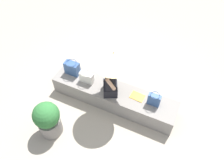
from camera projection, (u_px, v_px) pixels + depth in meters
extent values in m
plane|color=#9E9384|center=(113.00, 102.00, 4.94)|extent=(14.00, 14.00, 0.00)
cube|color=gray|center=(114.00, 96.00, 4.79)|extent=(2.70, 0.58, 0.41)
cube|color=black|center=(110.00, 88.00, 4.53)|extent=(0.40, 0.43, 0.22)
cube|color=black|center=(110.00, 77.00, 4.26)|extent=(0.32, 0.38, 0.48)
sphere|color=tan|center=(110.00, 64.00, 4.00)|extent=(0.20, 0.20, 0.20)
cylinder|color=tan|center=(110.00, 68.00, 4.37)|extent=(0.21, 0.15, 0.32)
cylinder|color=tan|center=(111.00, 84.00, 4.11)|extent=(0.21, 0.15, 0.32)
cylinder|color=#B7B7BC|center=(114.00, 75.00, 4.14)|extent=(0.02, 0.02, 1.14)
cone|color=#DBBC7F|center=(114.00, 56.00, 3.78)|extent=(0.84, 0.84, 0.19)
sphere|color=#B7B7BC|center=(114.00, 52.00, 3.69)|extent=(0.03, 0.03, 0.03)
cube|color=silver|center=(87.00, 78.00, 4.70)|extent=(0.29, 0.12, 0.25)
torus|color=silver|center=(86.00, 73.00, 4.59)|extent=(0.22, 0.22, 0.01)
cube|color=#335184|center=(154.00, 100.00, 4.30)|extent=(0.24, 0.10, 0.28)
torus|color=#335184|center=(155.00, 95.00, 4.19)|extent=(0.18, 0.18, 0.01)
cube|color=#335184|center=(72.00, 68.00, 4.83)|extent=(0.32, 0.17, 0.31)
torus|color=#335184|center=(71.00, 63.00, 4.71)|extent=(0.24, 0.24, 0.01)
cube|color=gold|center=(137.00, 96.00, 4.52)|extent=(0.29, 0.22, 0.01)
cylinder|color=gray|center=(50.00, 126.00, 4.35)|extent=(0.44, 0.44, 0.37)
sphere|color=#2D6B33|center=(46.00, 115.00, 4.06)|extent=(0.50, 0.50, 0.50)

